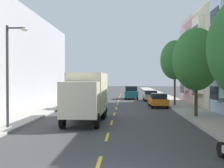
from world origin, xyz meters
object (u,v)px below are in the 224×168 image
at_px(parked_sedan_champagne, 150,95).
at_px(moving_teal_sedan, 131,92).
at_px(parked_suv_burgundy, 96,90).
at_px(street_tree_third, 175,60).
at_px(street_lamp, 10,68).
at_px(delivery_box_truck, 87,94).
at_px(street_tree_second, 196,59).
at_px(parked_hatchback_orange, 158,100).
at_px(parked_suv_red, 91,92).
at_px(parked_pickup_sky, 73,101).

distance_m(parked_sedan_champagne, moving_teal_sedan, 4.58).
height_order(parked_suv_burgundy, moving_teal_sedan, same).
height_order(street_tree_third, parked_suv_burgundy, street_tree_third).
distance_m(street_lamp, delivery_box_truck, 5.73).
height_order(street_tree_second, street_tree_third, street_tree_third).
bearing_deg(street_tree_third, parked_suv_burgundy, 118.64).
bearing_deg(moving_teal_sedan, parked_hatchback_orange, -78.55).
distance_m(street_tree_third, parked_sedan_champagne, 8.96).
relative_size(street_lamp, parked_suv_red, 1.25).
xyz_separation_m(street_tree_third, parked_pickup_sky, (-10.69, -3.41, -4.28)).
relative_size(parked_suv_red, parked_hatchback_orange, 1.20).
distance_m(parked_suv_red, parked_sedan_champagne, 9.21).
xyz_separation_m(parked_pickup_sky, parked_hatchback_orange, (8.70, 1.91, -0.07)).
bearing_deg(parked_sedan_champagne, street_tree_third, -74.80).
xyz_separation_m(delivery_box_truck, parked_hatchback_orange, (6.20, 10.48, -1.19)).
bearing_deg(street_lamp, parked_pickup_sky, 82.29).
bearing_deg(street_tree_third, delivery_box_truck, -124.37).
relative_size(delivery_box_truck, moving_teal_sedan, 1.54).
relative_size(parked_pickup_sky, parked_suv_burgundy, 1.09).
xyz_separation_m(street_tree_second, street_tree_third, (0.00, 9.83, 0.57)).
relative_size(delivery_box_truck, parked_sedan_champagne, 1.64).
xyz_separation_m(street_tree_second, parked_hatchback_orange, (-2.00, 8.33, -3.78)).
bearing_deg(moving_teal_sedan, parked_pickup_sky, -112.42).
relative_size(parked_hatchback_orange, moving_teal_sedan, 0.84).
bearing_deg(moving_teal_sedan, street_lamp, -106.05).
distance_m(parked_suv_red, parked_pickup_sky, 14.22).
relative_size(parked_pickup_sky, moving_teal_sedan, 1.10).
xyz_separation_m(street_lamp, parked_hatchback_orange, (10.34, 14.03, -2.95)).
bearing_deg(parked_suv_red, parked_hatchback_orange, -54.87).
distance_m(street_lamp, parked_pickup_sky, 12.56).
height_order(parked_hatchback_orange, parked_suv_burgundy, parked_suv_burgundy).
bearing_deg(parked_pickup_sky, delivery_box_truck, -73.75).
xyz_separation_m(parked_suv_red, parked_suv_burgundy, (-0.18, 9.03, 0.00)).
xyz_separation_m(street_tree_second, street_lamp, (-12.33, -5.70, -0.83)).
height_order(delivery_box_truck, parked_hatchback_orange, delivery_box_truck).
bearing_deg(street_tree_second, street_lamp, -155.19).
relative_size(street_tree_second, street_tree_third, 0.96).
relative_size(street_tree_third, parked_sedan_champagne, 1.58).
height_order(street_tree_second, parked_suv_burgundy, street_tree_second).
height_order(street_lamp, parked_suv_burgundy, street_lamp).
bearing_deg(parked_sedan_champagne, parked_pickup_sky, -128.24).
bearing_deg(parked_sedan_champagne, moving_teal_sedan, 123.81).
bearing_deg(parked_pickup_sky, street_tree_third, 17.70).
relative_size(street_tree_third, moving_teal_sedan, 1.49).
relative_size(street_tree_second, parked_hatchback_orange, 1.69).
bearing_deg(parked_suv_burgundy, street_tree_second, -69.94).
xyz_separation_m(street_tree_third, delivery_box_truck, (-8.20, -11.98, -3.17)).
bearing_deg(street_tree_third, parked_sedan_champagne, 105.20).
bearing_deg(street_tree_third, street_tree_second, -90.00).
relative_size(delivery_box_truck, parked_suv_red, 1.53).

